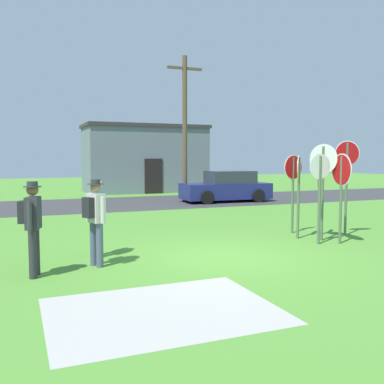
# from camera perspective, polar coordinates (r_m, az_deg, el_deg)

# --- Properties ---
(ground_plane) EXTENTS (80.00, 80.00, 0.00)m
(ground_plane) POSITION_cam_1_polar(r_m,az_deg,el_deg) (9.56, 4.30, -8.52)
(ground_plane) COLOR #518E33
(street_asphalt) EXTENTS (60.00, 6.40, 0.01)m
(street_asphalt) POSITION_cam_1_polar(r_m,az_deg,el_deg) (20.61, -10.41, -1.53)
(street_asphalt) COLOR #38383A
(street_asphalt) RESTS_ON ground
(concrete_path) EXTENTS (3.20, 2.40, 0.01)m
(concrete_path) POSITION_cam_1_polar(r_m,az_deg,el_deg) (6.35, -3.90, -15.32)
(concrete_path) COLOR #ADAAA3
(concrete_path) RESTS_ON ground
(building_background) EXTENTS (7.62, 3.75, 4.20)m
(building_background) POSITION_cam_1_polar(r_m,az_deg,el_deg) (27.73, -6.19, 4.42)
(building_background) COLOR slate
(building_background) RESTS_ON ground
(utility_pole) EXTENTS (1.80, 0.24, 7.11)m
(utility_pole) POSITION_cam_1_polar(r_m,az_deg,el_deg) (21.55, -0.96, 8.73)
(utility_pole) COLOR brown
(utility_pole) RESTS_ON ground
(parked_car_on_street) EXTENTS (4.37, 2.16, 1.51)m
(parked_car_on_street) POSITION_cam_1_polar(r_m,az_deg,el_deg) (21.38, 4.57, 0.59)
(parked_car_on_street) COLOR navy
(parked_car_on_street) RESTS_ON ground
(stop_sign_far_back) EXTENTS (0.66, 0.25, 2.62)m
(stop_sign_far_back) POSITION_cam_1_polar(r_m,az_deg,el_deg) (12.67, 19.71, 2.51)
(stop_sign_far_back) COLOR #51664C
(stop_sign_far_back) RESTS_ON ground
(stop_sign_rear_right) EXTENTS (0.63, 0.07, 2.26)m
(stop_sign_rear_right) POSITION_cam_1_polar(r_m,az_deg,el_deg) (11.17, 16.46, 0.98)
(stop_sign_rear_right) COLOR #51664C
(stop_sign_rear_right) RESTS_ON ground
(stop_sign_leaning_right) EXTENTS (0.69, 0.15, 2.24)m
(stop_sign_leaning_right) POSITION_cam_1_polar(r_m,az_deg,el_deg) (12.63, 13.17, 1.51)
(stop_sign_leaning_right) COLOR #51664C
(stop_sign_leaning_right) RESTS_ON ground
(stop_sign_rear_left) EXTENTS (0.33, 0.70, 2.51)m
(stop_sign_rear_left) POSITION_cam_1_polar(r_m,az_deg,el_deg) (11.69, 16.87, 2.20)
(stop_sign_rear_left) COLOR #51664C
(stop_sign_rear_left) RESTS_ON ground
(stop_sign_nearest) EXTENTS (0.45, 0.47, 1.87)m
(stop_sign_nearest) POSITION_cam_1_polar(r_m,az_deg,el_deg) (12.42, 16.41, 0.14)
(stop_sign_nearest) COLOR #51664C
(stop_sign_nearest) RESTS_ON ground
(stop_sign_low_front) EXTENTS (0.11, 0.81, 2.26)m
(stop_sign_low_front) POSITION_cam_1_polar(r_m,az_deg,el_deg) (11.40, 19.06, 1.26)
(stop_sign_low_front) COLOR #51664C
(stop_sign_low_front) RESTS_ON ground
(stop_sign_tallest) EXTENTS (0.46, 0.49, 2.23)m
(stop_sign_tallest) POSITION_cam_1_polar(r_m,az_deg,el_deg) (11.80, 13.86, 1.19)
(stop_sign_tallest) COLOR #51664C
(stop_sign_tallest) RESTS_ON ground
(person_with_sunhat) EXTENTS (0.29, 0.56, 1.69)m
(person_with_sunhat) POSITION_cam_1_polar(r_m,az_deg,el_deg) (9.64, -12.30, -2.76)
(person_with_sunhat) COLOR #4C5670
(person_with_sunhat) RESTS_ON ground
(person_holding_notes) EXTENTS (0.44, 0.53, 1.74)m
(person_holding_notes) POSITION_cam_1_polar(r_m,az_deg,el_deg) (8.76, -12.64, -3.11)
(person_holding_notes) COLOR #4C5670
(person_holding_notes) RESTS_ON ground
(person_near_signs) EXTENTS (0.42, 0.55, 1.74)m
(person_near_signs) POSITION_cam_1_polar(r_m,az_deg,el_deg) (8.30, -20.31, -3.70)
(person_near_signs) COLOR #2D2D33
(person_near_signs) RESTS_ON ground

